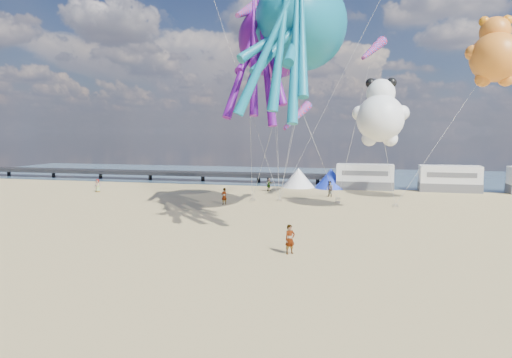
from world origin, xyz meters
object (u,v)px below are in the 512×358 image
Objects in this scene: beachgoer_0 at (98,186)px; sandbag_c at (395,206)px; motorhome_1 at (450,179)px; sandbag_a at (252,200)px; beachgoer_5 at (224,196)px; windsock_mid at (373,49)px; kite_octopus_teal at (301,24)px; standing_person at (290,239)px; motorhome_0 at (365,177)px; beachgoer_4 at (269,184)px; kite_teddy_orange at (496,57)px; sandbag_e at (279,200)px; kite_octopus_purple at (275,42)px; tent_blue at (331,178)px; tent_white at (298,178)px; windsock_left at (247,11)px; sandbag_b at (338,202)px; kite_panda at (380,118)px; sandbag_d at (338,199)px; windsock_right at (296,117)px.

beachgoer_0 reaches higher than sandbag_c.
sandbag_a is at bearing -148.95° from motorhome_1.
beachgoer_5 is 15.88m from sandbag_c.
kite_octopus_teal is at bearing -100.72° from windsock_mid.
standing_person is 1.13× the size of beachgoer_0.
sandbag_c is at bearing -15.49° from beachgoer_0.
beachgoer_4 is at bearing -158.66° from motorhome_0.
standing_person is at bearing -139.03° from kite_teddy_orange.
motorhome_0 and motorhome_1 have the same top height.
kite_octopus_purple is at bearing -84.64° from sandbag_e.
tent_blue is 14.49m from sandbag_c.
windsock_mid is at bearing -87.74° from motorhome_0.
beachgoer_4 is 19.07m from windsock_mid.
beachgoer_5 is (-4.93, -14.99, -0.40)m from tent_white.
sandbag_e is 0.04× the size of kite_octopus_purple.
kite_octopus_teal is 4.63m from windsock_left.
tent_white is at bearing 115.06° from sandbag_b.
kite_panda reaches higher than tent_blue.
kite_octopus_purple reaches higher than motorhome_0.
sandbag_c is at bearing 48.07° from kite_panda.
tent_blue is 0.32× the size of kite_octopus_purple.
windsock_left is (-5.49, -19.47, 15.29)m from tent_blue.
beachgoer_5 is at bearing 127.03° from windsock_left.
beachgoer_4 is 10.94m from beachgoer_5.
standing_person is 19.79m from sandbag_a.
windsock_mid is (-10.56, -0.39, 1.06)m from kite_teddy_orange.
sandbag_c is at bearing -117.79° from motorhome_1.
sandbag_a is at bearing 71.85° from standing_person.
beachgoer_5 reaches higher than beachgoer_4.
tent_blue is 17.89m from kite_panda.
tent_blue is 8.08m from beachgoer_4.
motorhome_0 reaches higher than sandbag_d.
motorhome_0 is at bearing 74.53° from sandbag_d.
sandbag_b is 0.07× the size of kite_teddy_orange.
motorhome_1 is 14.49m from sandbag_c.
standing_person is 3.36× the size of sandbag_d.
sandbag_d is (-0.11, 2.42, 0.00)m from sandbag_b.
sandbag_a is at bearing -163.71° from beachgoer_4.
windsock_right reaches higher than beachgoer_5.
tent_white is 12.63m from sandbag_a.
motorhome_0 reaches higher than beachgoer_4.
motorhome_0 reaches higher than tent_white.
beachgoer_4 is at bearing 151.27° from kite_teddy_orange.
sandbag_b is (1.58, 19.04, -0.73)m from standing_person.
windsock_mid is at bearing 12.00° from sandbag_b.
kite_teddy_orange is (11.00, -10.78, 11.93)m from motorhome_0.
kite_panda is (-8.37, -15.72, 6.51)m from motorhome_1.
sandbag_c is 0.11× the size of windsock_right.
sandbag_b is 1.00× the size of sandbag_c.
sandbag_b is at bearing -14.47° from beachgoer_0.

